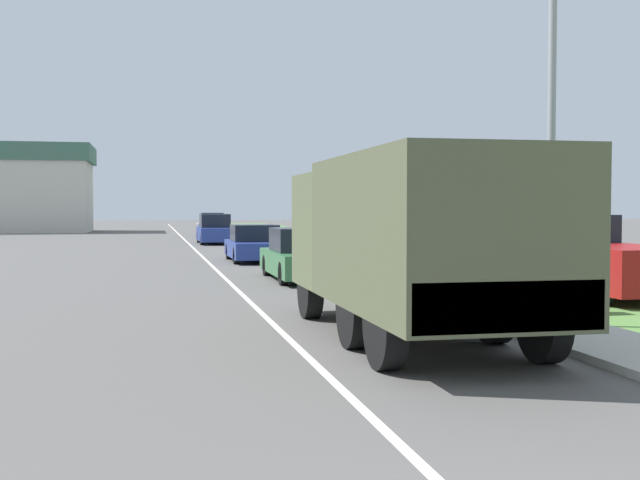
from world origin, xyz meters
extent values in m
plane|color=#565451|center=(0.00, 40.00, 0.00)|extent=(180.00, 180.00, 0.00)
cube|color=silver|center=(0.00, 40.00, 0.00)|extent=(0.12, 120.00, 0.00)
cube|color=beige|center=(4.50, 40.00, 0.06)|extent=(1.80, 120.00, 0.12)
cube|color=#56843D|center=(8.90, 40.00, 0.01)|extent=(7.00, 120.00, 0.02)
cube|color=#545B3D|center=(1.92, 11.87, 1.67)|extent=(2.52, 2.08, 2.13)
cube|color=#4C5138|center=(1.92, 8.15, 1.74)|extent=(2.52, 5.35, 2.28)
cube|color=#545B3D|center=(1.92, 5.52, 0.95)|extent=(2.40, 0.10, 0.60)
cube|color=red|center=(0.97, 5.50, 1.15)|extent=(0.12, 0.06, 0.12)
cube|color=red|center=(2.87, 5.50, 1.15)|extent=(0.12, 0.06, 0.12)
cylinder|color=black|center=(0.81, 11.76, 0.57)|extent=(0.30, 1.14, 1.14)
cylinder|color=black|center=(3.03, 11.76, 0.57)|extent=(0.30, 1.14, 1.14)
cylinder|color=black|center=(0.81, 6.81, 0.57)|extent=(0.30, 1.14, 1.14)
cylinder|color=black|center=(3.03, 6.81, 0.57)|extent=(0.30, 1.14, 1.14)
cylinder|color=black|center=(0.81, 8.42, 0.57)|extent=(0.30, 1.14, 1.14)
cylinder|color=black|center=(3.03, 8.42, 0.57)|extent=(0.30, 1.14, 1.14)
cube|color=#336B3D|center=(2.19, 19.72, 0.50)|extent=(1.91, 4.90, 0.65)
cube|color=black|center=(2.19, 19.82, 1.16)|extent=(1.68, 2.20, 0.67)
cylinder|color=black|center=(1.34, 21.29, 0.32)|extent=(0.20, 0.64, 0.64)
cylinder|color=black|center=(3.05, 21.29, 0.32)|extent=(0.20, 0.64, 0.64)
cylinder|color=black|center=(1.34, 18.16, 0.32)|extent=(0.20, 0.64, 0.64)
cylinder|color=black|center=(3.05, 18.16, 0.32)|extent=(0.20, 0.64, 0.64)
cube|color=navy|center=(1.81, 27.92, 0.48)|extent=(1.94, 4.55, 0.61)
cube|color=black|center=(1.81, 28.01, 1.10)|extent=(1.71, 2.05, 0.64)
cylinder|color=black|center=(0.94, 29.38, 0.32)|extent=(0.20, 0.64, 0.64)
cylinder|color=black|center=(2.68, 29.38, 0.32)|extent=(0.20, 0.64, 0.64)
cylinder|color=black|center=(0.94, 26.46, 0.32)|extent=(0.20, 0.64, 0.64)
cylinder|color=black|center=(2.68, 26.46, 0.32)|extent=(0.20, 0.64, 0.64)
cube|color=navy|center=(1.48, 43.40, 0.56)|extent=(1.87, 4.88, 0.77)
cube|color=black|center=(1.48, 43.50, 1.33)|extent=(1.65, 2.20, 0.77)
cylinder|color=black|center=(0.65, 44.96, 0.32)|extent=(0.20, 0.64, 0.64)
cylinder|color=black|center=(2.32, 44.96, 0.32)|extent=(0.20, 0.64, 0.64)
cylinder|color=black|center=(0.65, 41.84, 0.32)|extent=(0.20, 0.64, 0.64)
cylinder|color=black|center=(2.32, 41.84, 0.32)|extent=(0.20, 0.64, 0.64)
cube|color=navy|center=(2.10, 53.86, 0.56)|extent=(1.72, 4.06, 0.77)
cube|color=black|center=(2.10, 53.94, 1.33)|extent=(1.51, 1.83, 0.77)
cylinder|color=black|center=(1.34, 55.16, 0.32)|extent=(0.20, 0.64, 0.64)
cylinder|color=black|center=(2.86, 55.16, 0.32)|extent=(0.20, 0.64, 0.64)
cylinder|color=black|center=(1.34, 52.56, 0.32)|extent=(0.20, 0.64, 0.64)
cylinder|color=black|center=(2.86, 52.56, 0.32)|extent=(0.20, 0.64, 0.64)
cube|color=maroon|center=(8.11, 13.99, 0.68)|extent=(2.06, 5.37, 0.87)
cube|color=black|center=(8.11, 15.54, 1.52)|extent=(1.90, 2.26, 0.80)
cube|color=maroon|center=(8.11, 12.86, 1.18)|extent=(2.06, 3.11, 0.12)
cylinder|color=black|center=(7.20, 15.76, 0.40)|extent=(0.24, 0.76, 0.76)
cylinder|color=black|center=(9.02, 15.76, 0.40)|extent=(0.24, 0.76, 0.76)
cylinder|color=black|center=(7.20, 12.22, 0.40)|extent=(0.24, 0.76, 0.76)
cylinder|color=gray|center=(4.75, 9.88, 3.19)|extent=(0.14, 0.14, 6.15)
cube|color=#3D7042|center=(6.20, 11.18, 0.37)|extent=(0.55, 0.45, 0.70)
camera|label=1|loc=(-2.14, -3.07, 2.10)|focal=45.00mm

